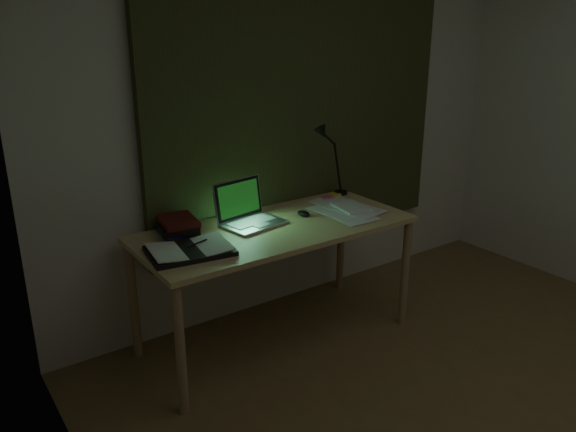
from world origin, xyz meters
The scene contains 12 objects.
wall_back centered at (0.00, 2.00, 1.25)m, with size 3.50×0.00×2.50m, color silver.
wall_left centered at (-1.75, 0.00, 1.25)m, with size 0.00×4.00×2.50m, color silver.
curtain centered at (0.00, 1.96, 1.45)m, with size 2.20×0.06×2.00m, color #35371B.
desk centered at (-0.49, 1.57, 0.36)m, with size 1.59×0.70×0.72m, color tan, non-canonical shape.
laptop centered at (-0.58, 1.66, 0.85)m, with size 0.34×0.38×0.24m, color #B8B8BD, non-canonical shape.
open_textbook centered at (-1.06, 1.50, 0.74)m, with size 0.41×0.29×0.03m, color silver, non-canonical shape.
book_stack centered at (-0.99, 1.78, 0.77)m, with size 0.20×0.24×0.10m, color silver, non-canonical shape.
loose_papers centered at (0.01, 1.58, 0.74)m, with size 0.38×0.40×0.02m, color silver, non-canonical shape.
mouse centered at (-0.25, 1.62, 0.74)m, with size 0.05×0.09×0.03m, color black.
sticky_yellow centered at (0.18, 1.85, 0.73)m, with size 0.07×0.07×0.02m, color yellow.
sticky_pink centered at (0.09, 1.82, 0.73)m, with size 0.07×0.07×0.01m, color #EE5C7B.
desk_lamp centered at (0.23, 1.85, 0.97)m, with size 0.33×0.25×0.49m, color black, non-canonical shape.
Camera 1 is at (-2.15, -0.91, 1.81)m, focal length 35.00 mm.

